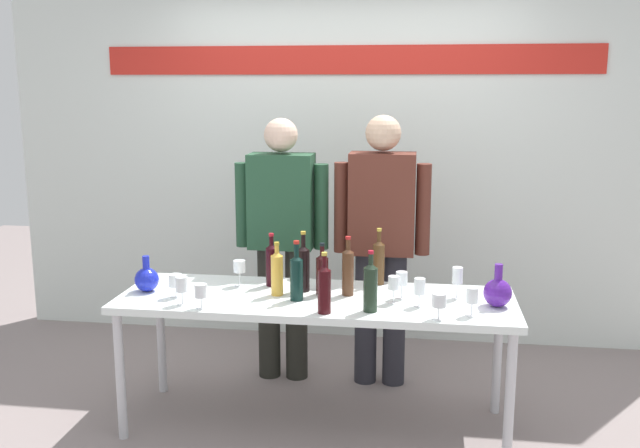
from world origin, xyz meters
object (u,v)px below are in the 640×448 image
Objects in this scene: wine_glass_left_2 at (201,291)px; wine_glass_right_4 at (402,279)px; presenter_right at (381,234)px; wine_bottle_8 at (297,276)px; wine_bottle_1 at (370,286)px; wine_glass_right_3 at (457,276)px; wine_bottle_6 at (277,272)px; wine_glass_left_3 at (239,267)px; wine_bottle_7 at (379,261)px; display_table at (316,307)px; wine_bottle_5 at (322,273)px; wine_glass_left_0 at (182,285)px; wine_glass_right_5 at (472,296)px; presenter_left at (282,233)px; wine_bottle_2 at (303,267)px; decanter_blue_left at (147,279)px; wine_bottle_4 at (348,270)px; decanter_blue_right at (498,292)px; wine_glass_right_0 at (420,287)px; wine_glass_right_1 at (394,284)px; wine_glass_left_1 at (176,281)px; wine_glass_right_2 at (439,301)px; wine_bottle_3 at (324,288)px.

wine_glass_left_2 is 1.06m from wine_glass_right_4.
presenter_right is 5.24× the size of wine_bottle_8.
wine_bottle_1 is 1.85× the size of wine_glass_right_3.
wine_bottle_6 is 0.28m from wine_glass_left_3.
wine_bottle_7 reaches higher than wine_glass_left_3.
display_table is 0.19m from wine_bottle_5.
wine_glass_left_0 is 0.88× the size of wine_glass_right_3.
wine_glass_left_2 is at bearing -139.14° from wine_bottle_6.
wine_glass_right_5 is at bearing -8.21° from wine_bottle_8.
presenter_left is 4.95× the size of wine_bottle_2.
wine_bottle_7 reaches higher than decanter_blue_left.
wine_bottle_5 reaches higher than wine_glass_left_2.
wine_glass_left_3 is at bearing -147.44° from presenter_right.
decanter_blue_left reaches higher than wine_glass_left_3.
wine_bottle_4 reaches higher than wine_glass_right_5.
display_table is 0.96m from decanter_blue_right.
wine_bottle_1 is (0.62, -0.84, -0.07)m from presenter_left.
wine_glass_right_4 is at bearing 17.94° from wine_glass_left_2.
wine_glass_right_3 is (0.96, 0.08, -0.01)m from wine_bottle_6.
wine_bottle_2 is at bearing 142.13° from wine_bottle_1.
wine_glass_right_4 is 0.43m from wine_glass_right_5.
wine_glass_right_0 is 0.88× the size of wine_glass_right_3.
wine_bottle_7 reaches higher than wine_glass_right_5.
wine_glass_left_2 is at bearing -32.98° from decanter_blue_left.
wine_glass_left_2 is at bearing -166.24° from wine_glass_right_1.
wine_bottle_4 is at bearing -104.07° from presenter_right.
wine_glass_left_1 is at bearing -161.56° from wine_bottle_2.
wine_glass_right_2 is (0.96, -0.92, -0.11)m from presenter_left.
wine_bottle_6 is (-0.24, -0.04, 0.01)m from wine_bottle_5.
wine_glass_left_3 is at bearing 162.93° from display_table.
wine_glass_right_3 is at bearing 12.79° from wine_glass_left_0.
decanter_blue_left is at bearing -165.33° from wine_bottle_7.
display_table is 0.24m from wine_bottle_2.
wine_bottle_2 reaches higher than wine_glass_right_3.
wine_glass_left_1 is 0.75× the size of wine_glass_right_3.
decanter_blue_right is at bearing 1.79° from wine_glass_right_1.
wine_glass_left_1 is 1.56m from wine_glass_right_5.
wine_bottle_1 is 1.07× the size of wine_bottle_6.
wine_bottle_6 is 2.01× the size of wine_glass_right_4.
wine_bottle_1 reaches higher than wine_glass_left_0.
wine_bottle_8 reaches higher than wine_bottle_6.
wine_bottle_3 reaches higher than wine_glass_left_0.
wine_glass_right_4 reaches higher than display_table.
decanter_blue_right is 0.69× the size of wine_bottle_4.
decanter_blue_left is 0.62× the size of wine_bottle_8.
wine_glass_right_4 is (0.92, -0.11, -0.00)m from wine_glass_left_3.
decanter_blue_left is at bearing 177.84° from wine_glass_right_0.
wine_bottle_7 reaches higher than wine_bottle_5.
wine_glass_right_2 is (0.23, -0.23, -0.01)m from wine_glass_right_1.
wine_glass_right_0 is at bearing 6.89° from wine_glass_left_0.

